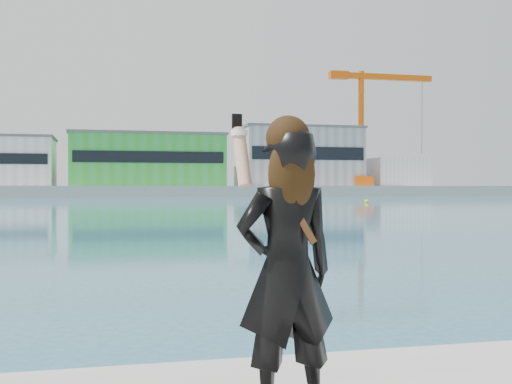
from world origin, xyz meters
TOP-DOWN VIEW (x-y plane):
  - far_quay at (0.00, 130.00)m, footprint 320.00×40.00m
  - warehouse_green at (8.00, 127.98)m, footprint 30.60×16.36m
  - warehouse_grey_right at (40.00, 127.98)m, footprint 25.50×15.35m
  - ancillary_shed at (62.00, 126.00)m, footprint 12.00×10.00m
  - dock_crane at (53.20, 122.00)m, footprint 23.00×4.00m
  - flagpole_right at (22.09, 121.00)m, footprint 1.28×0.16m
  - buoy_near at (29.64, 67.24)m, footprint 0.50×0.50m
  - woman at (0.05, -0.19)m, footprint 0.61×0.44m

SIDE VIEW (x-z plane):
  - buoy_near at x=29.64m, z-range -0.25..0.25m
  - far_quay at x=0.00m, z-range 0.00..2.00m
  - woman at x=0.05m, z-range 0.81..2.45m
  - ancillary_shed at x=62.00m, z-range 2.00..8.00m
  - flagpole_right at x=22.09m, z-range 2.54..10.54m
  - warehouse_green at x=8.00m, z-range 2.01..12.51m
  - warehouse_grey_right at x=40.00m, z-range 2.01..14.51m
  - dock_crane at x=53.20m, z-range 3.07..27.07m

